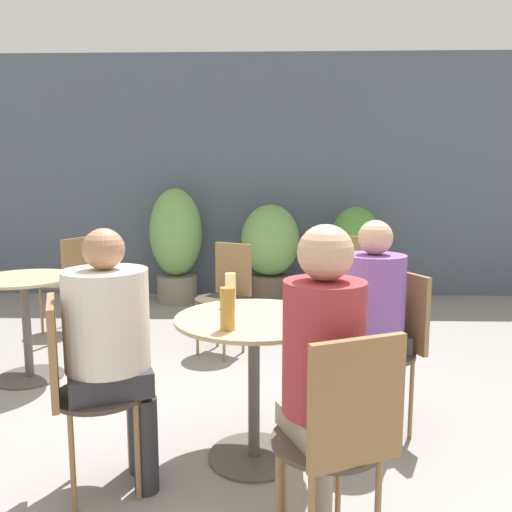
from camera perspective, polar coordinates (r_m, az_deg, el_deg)
The scene contains 19 objects.
ground_plane at distance 2.76m, azimuth -1.33°, elevation -22.52°, with size 20.00×20.00×0.00m, color gray.
storefront_wall at distance 6.34m, azimuth 0.41°, elevation 9.00°, with size 10.00×0.06×3.00m.
cafe_table_near at distance 2.57m, azimuth -0.24°, elevation -11.17°, with size 0.80×0.80×0.75m.
cafe_table_far at distance 3.98m, azimuth -24.85°, elevation -5.33°, with size 0.72×0.72×0.75m.
bistro_chair_0 at distance 2.42m, azimuth -19.73°, elevation -13.00°, with size 0.47×0.45×0.92m.
bistro_chair_1 at distance 1.87m, azimuth 9.72°, elevation -19.02°, with size 0.45×0.47×0.92m.
bistro_chair_2 at distance 2.97m, azimuth 15.29°, elevation -8.82°, with size 0.47×0.45×0.92m.
bistro_chair_3 at distance 4.20m, azimuth -3.35°, elevation -3.54°, with size 0.47×0.48×0.92m.
bistro_chair_4 at distance 4.88m, azimuth 9.79°, elevation -1.99°, with size 0.48×0.48×0.92m.
bistro_chair_5 at distance 5.01m, azimuth -20.54°, elevation -2.14°, with size 0.46×0.45×0.92m.
seated_person_0 at distance 2.37m, azimuth -16.18°, elevation -8.98°, with size 0.45×0.43×1.22m.
seated_person_1 at distance 1.91m, azimuth 7.53°, elevation -11.59°, with size 0.35×0.37×1.27m.
seated_person_2 at distance 2.84m, azimuth 12.96°, elevation -5.94°, with size 0.42×0.40×1.22m.
beer_glass_0 at distance 2.43m, azimuth 5.49°, elevation -5.53°, with size 0.07×0.07×0.17m.
beer_glass_1 at distance 2.71m, azimuth -2.93°, elevation -3.87°, with size 0.06×0.06×0.18m.
beer_glass_2 at distance 2.28m, azimuth -3.29°, elevation -6.04°, with size 0.07×0.07×0.20m.
potted_plant_0 at distance 6.02m, azimuth -9.12°, elevation 1.66°, with size 0.62×0.62×1.37m.
potted_plant_1 at distance 5.92m, azimuth 1.63°, elevation 1.02°, with size 0.69×0.69×1.18m.
potted_plant_2 at distance 5.96m, azimuth 11.25°, elevation 0.64°, with size 0.58×0.58×1.16m.
Camera 1 is at (0.12, -2.37, 1.41)m, focal length 35.00 mm.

